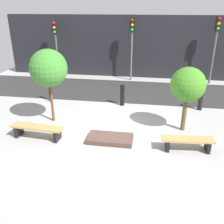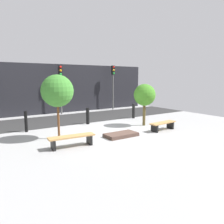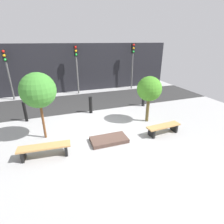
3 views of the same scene
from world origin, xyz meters
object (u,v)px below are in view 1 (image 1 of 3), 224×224
(traffic_light_mid_west, at_px, (132,38))
(bench_right, at_px, (188,142))
(traffic_light_west, at_px, (56,39))
(bollard_center, at_px, (201,99))
(tree_behind_right_bench, at_px, (188,85))
(traffic_light_mid_east, at_px, (216,38))
(tree_behind_left_bench, at_px, (48,68))
(bollard_far_left, at_px, (50,91))
(planter_bed, at_px, (110,139))
(bollard_left, at_px, (122,95))
(bench_left, at_px, (37,129))

(traffic_light_mid_west, bearing_deg, bench_right, -72.14)
(bench_right, bearing_deg, traffic_light_west, 128.03)
(bench_right, relative_size, bollard_center, 1.67)
(tree_behind_right_bench, distance_m, traffic_light_mid_east, 6.84)
(bench_right, bearing_deg, tree_behind_left_bench, 159.47)
(bollard_far_left, distance_m, traffic_light_mid_west, 5.89)
(planter_bed, relative_size, traffic_light_west, 0.45)
(planter_bed, height_order, bollard_left, bollard_left)
(planter_bed, xyz_separation_m, traffic_light_mid_east, (4.70, 7.69, 2.52))
(traffic_light_mid_east, bearing_deg, tree_behind_right_bench, -108.51)
(bollard_left, height_order, traffic_light_mid_west, traffic_light_mid_west)
(bench_left, xyz_separation_m, traffic_light_west, (-2.15, 7.89, 2.06))
(traffic_light_mid_west, relative_size, traffic_light_mid_east, 0.97)
(bollard_left, relative_size, traffic_light_west, 0.28)
(bench_right, xyz_separation_m, planter_bed, (-2.54, 0.20, -0.23))
(bench_left, height_order, bollard_center, bollard_center)
(traffic_light_mid_east, bearing_deg, traffic_light_west, -180.00)
(tree_behind_left_bench, height_order, tree_behind_right_bench, tree_behind_left_bench)
(tree_behind_left_bench, xyz_separation_m, traffic_light_mid_east, (7.24, 6.43, 0.46))
(tree_behind_right_bench, xyz_separation_m, bollard_far_left, (-6.03, 2.12, -1.21))
(traffic_light_west, bearing_deg, bollard_far_left, -74.36)
(bench_left, bearing_deg, traffic_light_mid_east, 51.98)
(planter_bed, xyz_separation_m, bollard_far_left, (-3.49, 3.38, 0.45))
(bollard_left, bearing_deg, traffic_light_west, 137.42)
(bench_left, bearing_deg, traffic_light_mid_west, 76.64)
(planter_bed, bearing_deg, traffic_light_mid_west, 90.00)
(tree_behind_left_bench, height_order, bollard_left, tree_behind_left_bench)
(bollard_left, xyz_separation_m, traffic_light_mid_west, (0.00, 4.32, 2.04))
(planter_bed, relative_size, traffic_light_mid_west, 0.42)
(bench_right, xyz_separation_m, tree_behind_right_bench, (-0.00, 1.46, 1.43))
(tree_behind_right_bench, relative_size, traffic_light_mid_west, 0.65)
(bollard_center, bearing_deg, traffic_light_mid_east, 74.36)
(tree_behind_left_bench, bearing_deg, bollard_far_left, 114.06)
(bench_right, relative_size, traffic_light_mid_west, 0.45)
(planter_bed, height_order, traffic_light_west, traffic_light_west)
(bench_left, distance_m, planter_bed, 2.56)
(traffic_light_west, bearing_deg, bollard_center, -27.80)
(traffic_light_mid_west, bearing_deg, tree_behind_right_bench, -68.42)
(bollard_center, bearing_deg, bollard_far_left, 180.00)
(bollard_left, bearing_deg, traffic_light_mid_west, 90.00)
(bench_left, height_order, bollard_left, bollard_left)
(bench_right, distance_m, traffic_light_mid_east, 8.49)
(tree_behind_right_bench, bearing_deg, bench_right, -90.00)
(planter_bed, distance_m, traffic_light_mid_east, 9.36)
(traffic_light_west, bearing_deg, tree_behind_left_bench, -71.49)
(bollard_far_left, relative_size, bollard_center, 1.07)
(tree_behind_right_bench, distance_m, bollard_center, 2.63)
(planter_bed, height_order, traffic_light_mid_east, traffic_light_mid_east)
(planter_bed, xyz_separation_m, tree_behind_right_bench, (2.54, 1.26, 1.66))
(tree_behind_right_bench, bearing_deg, planter_bed, -153.63)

